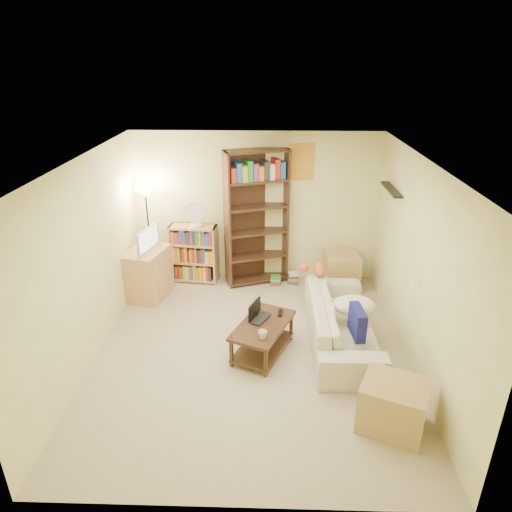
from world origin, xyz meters
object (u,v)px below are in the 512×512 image
object	(u,v)px
tabby_cat	(317,269)
short_bookshelf	(194,254)
tall_bookshelf	(257,216)
laptop	(265,319)
television	(144,239)
mug	(262,335)
coffee_table	(263,334)
end_cabinet	(393,406)
floor_lamp	(147,210)
side_table	(341,271)
sofa	(342,322)
desk_fan	(195,213)
tv_stand	(148,273)

from	to	relation	value
tabby_cat	short_bookshelf	world-z (taller)	short_bookshelf
tall_bookshelf	laptop	bearing A→B (deg)	-104.83
television	short_bookshelf	xyz separation A→B (m)	(0.66, 0.56, -0.48)
mug	tall_bookshelf	world-z (taller)	tall_bookshelf
coffee_table	laptop	world-z (taller)	laptop
end_cabinet	floor_lamp	bearing A→B (deg)	136.04
laptop	side_table	bearing A→B (deg)	-8.58
tabby_cat	coffee_table	xyz separation A→B (m)	(-0.78, -1.10, -0.42)
sofa	short_bookshelf	world-z (taller)	short_bookshelf
sofa	end_cabinet	bearing A→B (deg)	-168.70
tabby_cat	mug	distance (m)	1.64
tabby_cat	tall_bookshelf	bearing A→B (deg)	133.87
coffee_table	desk_fan	size ratio (longest dim) A/B	2.44
tabby_cat	tv_stand	xyz separation A→B (m)	(-2.63, 0.39, -0.31)
short_bookshelf	desk_fan	world-z (taller)	desk_fan
short_bookshelf	side_table	world-z (taller)	short_bookshelf
sofa	short_bookshelf	xyz separation A→B (m)	(-2.25, 1.77, 0.19)
television	floor_lamp	world-z (taller)	floor_lamp
tv_stand	side_table	bearing A→B (deg)	20.96
laptop	tv_stand	xyz separation A→B (m)	(-1.87, 1.41, -0.05)
floor_lamp	side_table	distance (m)	3.29
coffee_table	tv_stand	world-z (taller)	tv_stand
tv_stand	desk_fan	xyz separation A→B (m)	(0.71, 0.52, 0.83)
television	tall_bookshelf	bearing A→B (deg)	-57.35
mug	side_table	distance (m)	2.51
tabby_cat	floor_lamp	world-z (taller)	floor_lamp
laptop	tabby_cat	bearing A→B (deg)	-10.06
tv_stand	desk_fan	bearing A→B (deg)	50.33
laptop	end_cabinet	size ratio (longest dim) A/B	0.61
television	desk_fan	bearing A→B (deg)	-39.67
sofa	tall_bookshelf	size ratio (longest dim) A/B	0.94
tabby_cat	television	size ratio (longest dim) A/B	0.74
tall_bookshelf	desk_fan	size ratio (longest dim) A/B	4.92
desk_fan	mug	bearing A→B (deg)	-63.94
laptop	tall_bookshelf	distance (m)	2.11
sofa	mug	distance (m)	1.23
floor_lamp	side_table	bearing A→B (deg)	-0.41
laptop	mug	distance (m)	0.41
tabby_cat	television	xyz separation A→B (m)	(-2.63, 0.39, 0.28)
coffee_table	tall_bookshelf	distance (m)	2.25
coffee_table	desk_fan	world-z (taller)	desk_fan
sofa	mug	bearing A→B (deg)	120.01
floor_lamp	tabby_cat	bearing A→B (deg)	-16.13
mug	end_cabinet	size ratio (longest dim) A/B	0.18
short_bookshelf	television	bearing A→B (deg)	-133.17
television	sofa	bearing A→B (deg)	-98.02
mug	side_table	world-z (taller)	side_table
tall_bookshelf	television	bearing A→B (deg)	178.72
tall_bookshelf	side_table	size ratio (longest dim) A/B	3.69
coffee_table	end_cabinet	distance (m)	1.85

